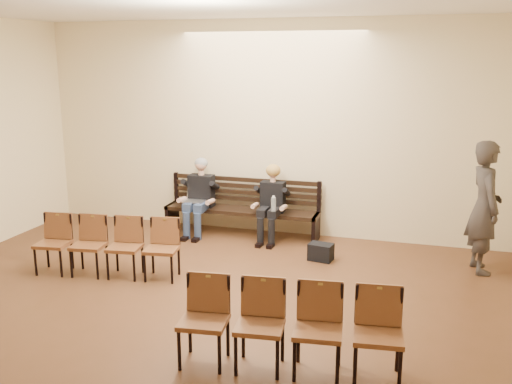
{
  "coord_description": "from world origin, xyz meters",
  "views": [
    {
      "loc": [
        2.45,
        -4.01,
        2.9
      ],
      "look_at": [
        0.02,
        4.05,
        0.9
      ],
      "focal_mm": 40.0,
      "sensor_mm": 36.0,
      "label": 1
    }
  ],
  "objects_px": {
    "passerby": "(485,197)",
    "chair_row_back": "(289,329)",
    "seated_woman": "(271,207)",
    "laptop": "(194,201)",
    "water_bottle": "(273,211)",
    "bag": "(321,252)",
    "seated_man": "(199,198)",
    "chair_row_front": "(106,247)",
    "bench": "(241,222)"
  },
  "relations": [
    {
      "from": "passerby",
      "to": "chair_row_back",
      "type": "xyz_separation_m",
      "value": [
        -1.93,
        -3.31,
        -0.62
      ]
    },
    {
      "from": "seated_woman",
      "to": "passerby",
      "type": "height_order",
      "value": "passerby"
    },
    {
      "from": "laptop",
      "to": "water_bottle",
      "type": "xyz_separation_m",
      "value": [
        1.41,
        -0.17,
        -0.01
      ]
    },
    {
      "from": "water_bottle",
      "to": "bag",
      "type": "distance_m",
      "value": 1.04
    },
    {
      "from": "seated_man",
      "to": "bag",
      "type": "xyz_separation_m",
      "value": [
        2.19,
        -0.71,
        -0.48
      ]
    },
    {
      "from": "bag",
      "to": "laptop",
      "type": "bearing_deg",
      "value": 165.3
    },
    {
      "from": "seated_woman",
      "to": "chair_row_front",
      "type": "bearing_deg",
      "value": -129.05
    },
    {
      "from": "water_bottle",
      "to": "seated_woman",
      "type": "bearing_deg",
      "value": 111.89
    },
    {
      "from": "chair_row_front",
      "to": "laptop",
      "type": "bearing_deg",
      "value": 69.62
    },
    {
      "from": "passerby",
      "to": "seated_woman",
      "type": "bearing_deg",
      "value": 67.95
    },
    {
      "from": "bench",
      "to": "water_bottle",
      "type": "height_order",
      "value": "water_bottle"
    },
    {
      "from": "passerby",
      "to": "laptop",
      "type": "bearing_deg",
      "value": 72.01
    },
    {
      "from": "seated_woman",
      "to": "laptop",
      "type": "height_order",
      "value": "seated_woman"
    },
    {
      "from": "laptop",
      "to": "chair_row_back",
      "type": "height_order",
      "value": "chair_row_back"
    },
    {
      "from": "bench",
      "to": "seated_woman",
      "type": "relative_size",
      "value": 2.37
    },
    {
      "from": "bench",
      "to": "laptop",
      "type": "relative_size",
      "value": 7.19
    },
    {
      "from": "chair_row_front",
      "to": "chair_row_back",
      "type": "relative_size",
      "value": 0.94
    },
    {
      "from": "laptop",
      "to": "chair_row_front",
      "type": "distance_m",
      "value": 2.06
    },
    {
      "from": "water_bottle",
      "to": "chair_row_front",
      "type": "relative_size",
      "value": 0.13
    },
    {
      "from": "bench",
      "to": "water_bottle",
      "type": "xyz_separation_m",
      "value": [
        0.66,
        -0.41,
        0.35
      ]
    },
    {
      "from": "seated_woman",
      "to": "water_bottle",
      "type": "height_order",
      "value": "seated_woman"
    },
    {
      "from": "water_bottle",
      "to": "chair_row_front",
      "type": "xyz_separation_m",
      "value": [
        -1.84,
        -1.84,
        -0.17
      ]
    },
    {
      "from": "bag",
      "to": "passerby",
      "type": "distance_m",
      "value": 2.39
    },
    {
      "from": "seated_woman",
      "to": "bench",
      "type": "bearing_deg",
      "value": 167.61
    },
    {
      "from": "chair_row_front",
      "to": "bench",
      "type": "bearing_deg",
      "value": 54.15
    },
    {
      "from": "water_bottle",
      "to": "bench",
      "type": "bearing_deg",
      "value": 148.41
    },
    {
      "from": "seated_woman",
      "to": "chair_row_front",
      "type": "relative_size",
      "value": 0.56
    },
    {
      "from": "bag",
      "to": "bench",
      "type": "bearing_deg",
      "value": 151.01
    },
    {
      "from": "passerby",
      "to": "chair_row_front",
      "type": "relative_size",
      "value": 1.07
    },
    {
      "from": "bench",
      "to": "passerby",
      "type": "height_order",
      "value": "passerby"
    },
    {
      "from": "passerby",
      "to": "chair_row_back",
      "type": "bearing_deg",
      "value": 136.37
    },
    {
      "from": "bag",
      "to": "water_bottle",
      "type": "bearing_deg",
      "value": 153.18
    },
    {
      "from": "seated_man",
      "to": "chair_row_front",
      "type": "height_order",
      "value": "seated_man"
    },
    {
      "from": "seated_man",
      "to": "passerby",
      "type": "relative_size",
      "value": 0.58
    },
    {
      "from": "bench",
      "to": "chair_row_back",
      "type": "relative_size",
      "value": 1.25
    },
    {
      "from": "laptop",
      "to": "passerby",
      "type": "height_order",
      "value": "passerby"
    },
    {
      "from": "bag",
      "to": "chair_row_front",
      "type": "xyz_separation_m",
      "value": [
        -2.67,
        -1.42,
        0.28
      ]
    },
    {
      "from": "seated_man",
      "to": "chair_row_front",
      "type": "xyz_separation_m",
      "value": [
        -0.48,
        -2.13,
        -0.2
      ]
    },
    {
      "from": "seated_man",
      "to": "bag",
      "type": "bearing_deg",
      "value": -17.92
    },
    {
      "from": "bench",
      "to": "bag",
      "type": "distance_m",
      "value": 1.71
    },
    {
      "from": "seated_man",
      "to": "seated_woman",
      "type": "bearing_deg",
      "value": 0.0
    },
    {
      "from": "bag",
      "to": "chair_row_front",
      "type": "height_order",
      "value": "chair_row_front"
    },
    {
      "from": "passerby",
      "to": "chair_row_front",
      "type": "height_order",
      "value": "passerby"
    },
    {
      "from": "chair_row_back",
      "to": "bag",
      "type": "bearing_deg",
      "value": 88.23
    },
    {
      "from": "seated_woman",
      "to": "laptop",
      "type": "bearing_deg",
      "value": -174.65
    },
    {
      "from": "bag",
      "to": "passerby",
      "type": "bearing_deg",
      "value": 5.96
    },
    {
      "from": "laptop",
      "to": "bag",
      "type": "xyz_separation_m",
      "value": [
        2.24,
        -0.59,
        -0.46
      ]
    },
    {
      "from": "chair_row_front",
      "to": "chair_row_back",
      "type": "height_order",
      "value": "chair_row_back"
    },
    {
      "from": "bench",
      "to": "passerby",
      "type": "xyz_separation_m",
      "value": [
        3.68,
        -0.6,
        0.83
      ]
    },
    {
      "from": "water_bottle",
      "to": "chair_row_back",
      "type": "distance_m",
      "value": 3.67
    }
  ]
}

